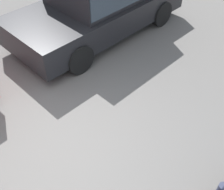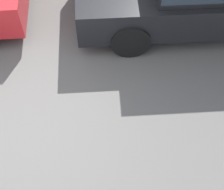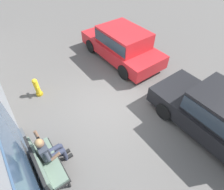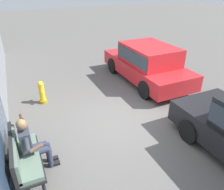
# 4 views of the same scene
# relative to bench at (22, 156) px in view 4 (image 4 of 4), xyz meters

# --- Properties ---
(ground_plane) EXTENTS (60.00, 60.00, 0.00)m
(ground_plane) POSITION_rel_bench_xyz_m (1.08, -2.90, -0.59)
(ground_plane) COLOR #565451
(bench) EXTENTS (1.49, 0.55, 1.03)m
(bench) POSITION_rel_bench_xyz_m (0.00, 0.00, 0.00)
(bench) COLOR black
(bench) RESTS_ON ground_plane
(person_on_phone) EXTENTS (0.73, 0.74, 1.36)m
(person_on_phone) POSITION_rel_bench_xyz_m (0.17, -0.22, 0.13)
(person_on_phone) COLOR #2D3347
(person_on_phone) RESTS_ON ground_plane
(parked_car_mid) EXTENTS (4.41, 2.02, 1.55)m
(parked_car_mid) POSITION_rel_bench_xyz_m (3.29, -5.14, 0.25)
(parked_car_mid) COLOR red
(parked_car_mid) RESTS_ON ground_plane
(fire_hydrant) EXTENTS (0.38, 0.26, 0.81)m
(fire_hydrant) POSITION_rel_bench_xyz_m (3.19, -0.85, -0.20)
(fire_hydrant) COLOR olive
(fire_hydrant) RESTS_ON ground_plane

